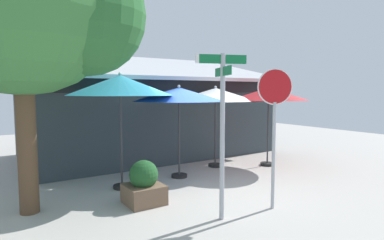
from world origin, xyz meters
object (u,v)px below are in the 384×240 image
at_px(patio_umbrella_royal_blue_center, 179,95).
at_px(street_sign_post, 222,119).
at_px(patio_umbrella_ivory_right, 216,95).
at_px(patio_umbrella_teal_left, 120,86).
at_px(patio_umbrella_crimson_far_right, 269,94).
at_px(sidewalk_planter, 144,185).
at_px(stop_sign, 274,113).

bearing_deg(patio_umbrella_royal_blue_center, street_sign_post, -105.94).
bearing_deg(patio_umbrella_ivory_right, street_sign_post, -125.58).
bearing_deg(patio_umbrella_teal_left, patio_umbrella_crimson_far_right, -2.44).
xyz_separation_m(street_sign_post, sidewalk_planter, (-0.87, 1.55, -1.47)).
xyz_separation_m(street_sign_post, patio_umbrella_ivory_right, (2.46, 3.44, 0.39)).
bearing_deg(patio_umbrella_teal_left, sidewalk_planter, -90.34).
relative_size(patio_umbrella_royal_blue_center, patio_umbrella_crimson_far_right, 0.99).
height_order(street_sign_post, stop_sign, street_sign_post).
bearing_deg(stop_sign, patio_umbrella_ivory_right, 70.82).
height_order(patio_umbrella_royal_blue_center, patio_umbrella_crimson_far_right, patio_umbrella_crimson_far_right).
xyz_separation_m(patio_umbrella_crimson_far_right, sidewalk_planter, (-4.85, -1.09, -1.88)).
bearing_deg(patio_umbrella_crimson_far_right, patio_umbrella_royal_blue_center, 174.30).
relative_size(stop_sign, patio_umbrella_crimson_far_right, 1.10).
bearing_deg(patio_umbrella_royal_blue_center, stop_sign, -83.14).
bearing_deg(patio_umbrella_teal_left, stop_sign, -55.17).
xyz_separation_m(patio_umbrella_ivory_right, patio_umbrella_crimson_far_right, (1.51, -0.80, 0.02)).
height_order(patio_umbrella_ivory_right, sidewalk_planter, patio_umbrella_ivory_right).
height_order(stop_sign, patio_umbrella_royal_blue_center, stop_sign).
height_order(patio_umbrella_teal_left, patio_umbrella_crimson_far_right, patio_umbrella_teal_left).
bearing_deg(patio_umbrella_ivory_right, patio_umbrella_teal_left, -169.97).
height_order(patio_umbrella_teal_left, patio_umbrella_royal_blue_center, patio_umbrella_teal_left).
height_order(stop_sign, patio_umbrella_crimson_far_right, stop_sign).
bearing_deg(patio_umbrella_royal_blue_center, patio_umbrella_teal_left, -176.45).
relative_size(patio_umbrella_teal_left, sidewalk_planter, 3.04).
distance_m(patio_umbrella_ivory_right, patio_umbrella_crimson_far_right, 1.71).
xyz_separation_m(patio_umbrella_royal_blue_center, patio_umbrella_crimson_far_right, (3.13, -0.31, 0.00)).
bearing_deg(patio_umbrella_royal_blue_center, patio_umbrella_crimson_far_right, -5.70).
xyz_separation_m(stop_sign, patio_umbrella_ivory_right, (1.25, 3.58, 0.32)).
relative_size(patio_umbrella_royal_blue_center, sidewalk_planter, 2.74).
height_order(street_sign_post, patio_umbrella_crimson_far_right, street_sign_post).
height_order(street_sign_post, sidewalk_planter, street_sign_post).
bearing_deg(stop_sign, patio_umbrella_royal_blue_center, 96.86).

